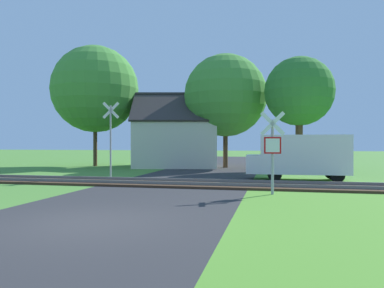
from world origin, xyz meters
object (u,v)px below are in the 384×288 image
(tree_left, at_px, (95,89))
(mail_truck, at_px, (300,155))
(crossing_sign_far, at_px, (111,135))
(tree_right, at_px, (299,92))
(house, at_px, (176,142))
(tree_center, at_px, (225,96))
(stop_sign_near, at_px, (273,148))

(tree_left, height_order, mail_truck, tree_left)
(crossing_sign_far, relative_size, mail_truck, 0.81)
(tree_left, relative_size, tree_right, 1.26)
(crossing_sign_far, height_order, mail_truck, crossing_sign_far)
(crossing_sign_far, xyz_separation_m, house, (0.80, 10.13, -0.35))
(crossing_sign_far, distance_m, tree_center, 11.39)
(tree_right, bearing_deg, tree_left, 174.28)
(tree_right, distance_m, mail_truck, 7.71)
(tree_center, height_order, mail_truck, tree_center)
(mail_truck, bearing_deg, stop_sign_near, 165.27)
(stop_sign_near, xyz_separation_m, mail_truck, (1.33, 5.54, -0.45))
(tree_right, bearing_deg, crossing_sign_far, -141.70)
(stop_sign_near, distance_m, tree_center, 15.06)
(tree_center, relative_size, tree_right, 1.12)
(house, height_order, tree_left, tree_left)
(tree_left, bearing_deg, crossing_sign_far, -59.09)
(tree_left, distance_m, tree_center, 10.36)
(tree_left, relative_size, tree_center, 1.12)
(stop_sign_near, height_order, mail_truck, stop_sign_near)
(stop_sign_near, height_order, tree_right, tree_right)
(stop_sign_near, bearing_deg, tree_right, -102.05)
(stop_sign_near, relative_size, mail_truck, 0.60)
(tree_center, bearing_deg, mail_truck, -60.88)
(crossing_sign_far, xyz_separation_m, tree_center, (4.72, 9.89, 3.12))
(house, distance_m, tree_center, 5.23)
(tree_center, distance_m, tree_right, 5.58)
(tree_left, relative_size, mail_truck, 1.93)
(stop_sign_near, xyz_separation_m, tree_left, (-13.80, 13.66, 4.42))
(tree_left, bearing_deg, tree_center, 2.86)
(house, bearing_deg, crossing_sign_far, -106.68)
(tree_left, bearing_deg, mail_truck, -28.22)
(stop_sign_near, distance_m, mail_truck, 5.72)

